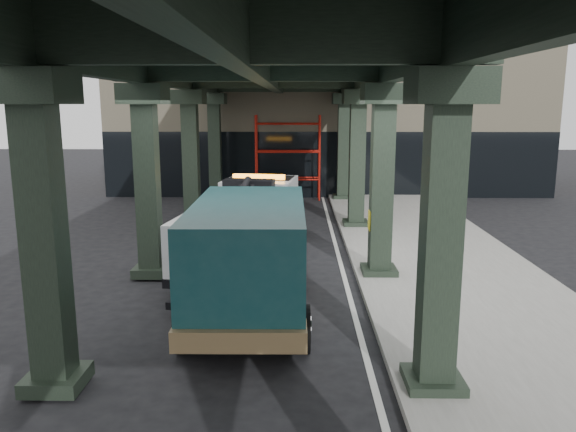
{
  "coord_description": "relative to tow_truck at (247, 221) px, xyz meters",
  "views": [
    {
      "loc": [
        0.44,
        -12.22,
        4.5
      ],
      "look_at": [
        0.21,
        1.8,
        1.7
      ],
      "focal_mm": 35.0,
      "sensor_mm": 36.0,
      "label": 1
    }
  ],
  "objects": [
    {
      "name": "ground",
      "position": [
        0.99,
        -3.46,
        -1.21
      ],
      "size": [
        90.0,
        90.0,
        0.0
      ],
      "primitive_type": "plane",
      "color": "black",
      "rests_on": "ground"
    },
    {
      "name": "sidewalk",
      "position": [
        5.49,
        -1.46,
        -1.14
      ],
      "size": [
        5.0,
        40.0,
        0.15
      ],
      "primitive_type": "cube",
      "color": "gray",
      "rests_on": "ground"
    },
    {
      "name": "lane_stripe",
      "position": [
        2.69,
        -1.46,
        -1.21
      ],
      "size": [
        0.12,
        38.0,
        0.01
      ],
      "primitive_type": "cube",
      "color": "silver",
      "rests_on": "ground"
    },
    {
      "name": "viaduct",
      "position": [
        0.59,
        -1.46,
        4.25
      ],
      "size": [
        7.4,
        32.0,
        6.4
      ],
      "color": "black",
      "rests_on": "ground"
    },
    {
      "name": "building",
      "position": [
        2.99,
        16.54,
        2.79
      ],
      "size": [
        22.0,
        10.0,
        8.0
      ],
      "primitive_type": "cube",
      "color": "#C6B793",
      "rests_on": "ground"
    },
    {
      "name": "scaffolding",
      "position": [
        0.99,
        11.19,
        0.9
      ],
      "size": [
        3.08,
        0.88,
        4.0
      ],
      "color": "red",
      "rests_on": "ground"
    },
    {
      "name": "tow_truck",
      "position": [
        0.0,
        0.0,
        0.0
      ],
      "size": [
        3.12,
        7.78,
        2.49
      ],
      "rotation": [
        0.0,
        0.0,
        -0.15
      ],
      "color": "black",
      "rests_on": "ground"
    },
    {
      "name": "towed_van",
      "position": [
        0.43,
        -4.04,
        0.14
      ],
      "size": [
        2.55,
        6.21,
        2.51
      ],
      "rotation": [
        0.0,
        0.0,
        0.01
      ],
      "color": "#134246",
      "rests_on": "ground"
    }
  ]
}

